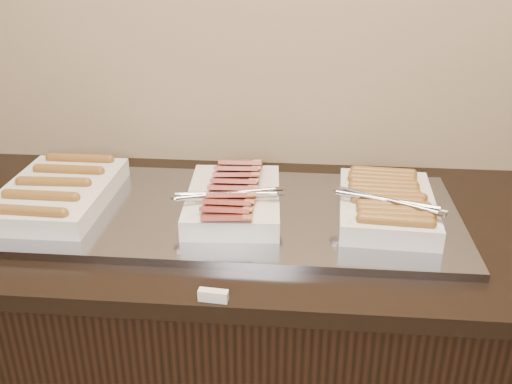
{
  "coord_description": "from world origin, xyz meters",
  "views": [
    {
      "loc": [
        0.2,
        0.86,
        1.56
      ],
      "look_at": [
        0.08,
        2.13,
        0.97
      ],
      "focal_mm": 40.0,
      "sensor_mm": 36.0,
      "label": 1
    }
  ],
  "objects_px": {
    "dish_center": "(233,197)",
    "dish_right": "(387,203)",
    "warming_tray": "(218,212)",
    "dish_left": "(58,192)",
    "counter": "(227,354)"
  },
  "relations": [
    {
      "from": "warming_tray",
      "to": "dish_center",
      "type": "relative_size",
      "value": 3.3
    },
    {
      "from": "dish_left",
      "to": "dish_center",
      "type": "relative_size",
      "value": 1.06
    },
    {
      "from": "dish_center",
      "to": "dish_right",
      "type": "bearing_deg",
      "value": -3.56
    },
    {
      "from": "counter",
      "to": "dish_left",
      "type": "bearing_deg",
      "value": 180.0
    },
    {
      "from": "warming_tray",
      "to": "dish_right",
      "type": "bearing_deg",
      "value": -0.56
    },
    {
      "from": "warming_tray",
      "to": "dish_left",
      "type": "xyz_separation_m",
      "value": [
        -0.41,
        0.0,
        0.04
      ]
    },
    {
      "from": "counter",
      "to": "dish_left",
      "type": "xyz_separation_m",
      "value": [
        -0.43,
        0.0,
        0.5
      ]
    },
    {
      "from": "warming_tray",
      "to": "dish_left",
      "type": "distance_m",
      "value": 0.41
    },
    {
      "from": "dish_center",
      "to": "counter",
      "type": "bearing_deg",
      "value": 166.86
    },
    {
      "from": "dish_center",
      "to": "dish_left",
      "type": "bearing_deg",
      "value": 175.87
    },
    {
      "from": "warming_tray",
      "to": "dish_right",
      "type": "relative_size",
      "value": 3.44
    },
    {
      "from": "counter",
      "to": "dish_left",
      "type": "height_order",
      "value": "dish_left"
    },
    {
      "from": "warming_tray",
      "to": "counter",
      "type": "bearing_deg",
      "value": 0.0
    },
    {
      "from": "counter",
      "to": "dish_center",
      "type": "relative_size",
      "value": 5.66
    },
    {
      "from": "warming_tray",
      "to": "dish_center",
      "type": "distance_m",
      "value": 0.06
    }
  ]
}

